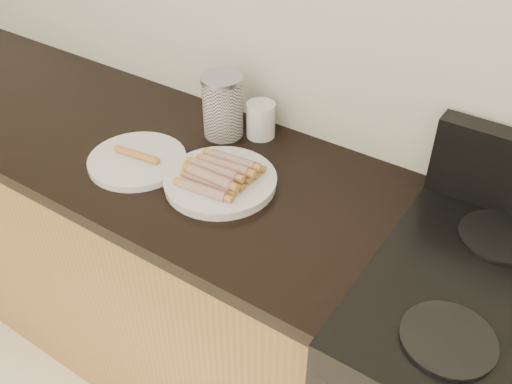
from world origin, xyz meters
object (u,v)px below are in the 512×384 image
Objects in this scene: main_plate at (220,182)px; mug at (261,120)px; canister at (223,106)px; side_plate at (137,160)px.

mug reaches higher than main_plate.
main_plate is at bearing -79.60° from mug.
canister is 1.76× the size of mug.
side_plate is 0.36m from mug.
canister is at bearing 67.69° from side_plate.
main_plate is 0.26m from mug.
canister is 0.11m from mug.
main_plate is 1.57× the size of canister.
side_plate is at bearing -112.31° from canister.
mug is at bearing 57.00° from side_plate.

